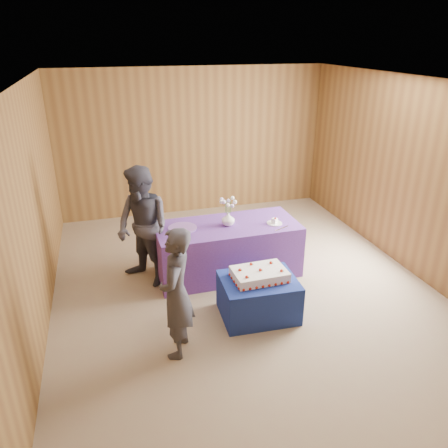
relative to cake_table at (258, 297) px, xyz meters
name	(u,v)px	position (x,y,z in m)	size (l,w,h in m)	color
ground	(242,286)	(0.02, 0.69, -0.25)	(6.00, 6.00, 0.00)	gray
room_shell	(245,159)	(0.02, 0.69, 1.55)	(5.04, 6.04, 2.72)	brown
cake_table	(258,297)	(0.00, 0.00, 0.00)	(0.90, 0.70, 0.50)	navy
serving_table	(227,249)	(-0.07, 1.13, 0.12)	(2.00, 0.90, 0.75)	#65389A
sheet_cake	(259,274)	(0.01, 0.02, 0.31)	(0.68, 0.48, 0.15)	white
vase	(228,219)	(-0.06, 1.12, 0.59)	(0.18, 0.18, 0.19)	white
flower_spray	(228,202)	(-0.06, 1.12, 0.85)	(0.25, 0.24, 0.19)	#306227
platter	(182,228)	(-0.69, 1.17, 0.51)	(0.40, 0.40, 0.02)	#7B53A6
plate	(274,223)	(0.59, 0.99, 0.51)	(0.21, 0.21, 0.01)	silver
cake_slice	(275,220)	(0.59, 0.99, 0.55)	(0.10, 0.10, 0.09)	white
knife	(282,228)	(0.62, 0.80, 0.50)	(0.26, 0.02, 0.00)	silver
guest_left	(176,294)	(-1.06, -0.40, 0.48)	(0.53, 0.35, 1.46)	#33333D
guest_right	(143,227)	(-1.22, 1.18, 0.58)	(0.81, 0.63, 1.66)	#383742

